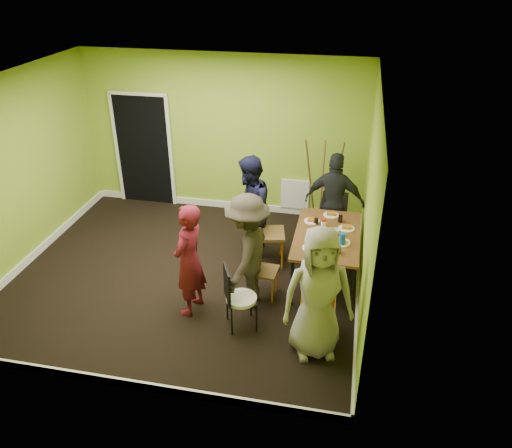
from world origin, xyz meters
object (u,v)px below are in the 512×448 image
(chair_left_near, at_px, (259,265))
(thermos, at_px, (323,228))
(chair_back_end, at_px, (334,211))
(person_back_end, at_px, (334,202))
(dining_table, at_px, (327,238))
(person_standing, at_px, (189,260))
(chair_front_end, at_px, (318,300))
(person_left_near, at_px, (247,252))
(easel, at_px, (322,185))
(blue_bottle, at_px, (342,239))
(person_front_end, at_px, (318,294))
(chair_bentwood, at_px, (236,295))
(orange_bottle, at_px, (326,224))
(chair_left_far, at_px, (263,227))
(person_left_far, at_px, (250,208))

(chair_left_near, relative_size, thermos, 3.93)
(chair_back_end, distance_m, person_back_end, 0.15)
(dining_table, distance_m, person_standing, 1.98)
(chair_front_end, distance_m, thermos, 1.30)
(person_left_near, bearing_deg, easel, 168.05)
(thermos, xyz_separation_m, blue_bottle, (0.27, -0.22, -0.02))
(thermos, bearing_deg, blue_bottle, -39.32)
(blue_bottle, xyz_separation_m, person_standing, (-1.88, -0.81, -0.06))
(chair_front_end, height_order, person_front_end, person_front_end)
(chair_left_near, xyz_separation_m, chair_bentwood, (-0.15, -0.72, 0.01))
(blue_bottle, relative_size, orange_bottle, 2.43)
(dining_table, relative_size, orange_bottle, 20.32)
(orange_bottle, bearing_deg, dining_table, -80.65)
(chair_left_far, height_order, thermos, chair_left_far)
(chair_bentwood, distance_m, thermos, 1.61)
(dining_table, height_order, blue_bottle, blue_bottle)
(chair_front_end, xyz_separation_m, blue_bottle, (0.21, 1.04, 0.27))
(chair_left_near, xyz_separation_m, person_front_end, (0.86, -0.96, 0.35))
(chair_left_near, bearing_deg, chair_left_far, -168.79)
(dining_table, bearing_deg, chair_left_far, 164.91)
(thermos, distance_m, orange_bottle, 0.25)
(person_left_near, xyz_separation_m, person_back_end, (1.01, 1.74, -0.01))
(chair_left_far, bearing_deg, chair_left_near, -4.31)
(easel, relative_size, person_left_far, 0.98)
(chair_bentwood, bearing_deg, person_front_end, 52.23)
(person_left_far, distance_m, person_front_end, 2.29)
(chair_bentwood, relative_size, person_back_end, 0.56)
(chair_front_end, xyz_separation_m, chair_bentwood, (-1.01, 0.01, -0.08))
(chair_front_end, relative_size, person_front_end, 0.61)
(person_standing, bearing_deg, person_left_near, 123.30)
(chair_front_end, relative_size, person_left_near, 0.63)
(thermos, bearing_deg, chair_back_end, 83.25)
(chair_front_end, relative_size, orange_bottle, 13.75)
(orange_bottle, height_order, person_left_far, person_left_far)
(person_left_far, bearing_deg, chair_front_end, 30.08)
(easel, relative_size, blue_bottle, 8.95)
(person_left_far, height_order, person_left_near, person_left_far)
(easel, distance_m, thermos, 1.58)
(person_standing, bearing_deg, chair_front_end, 92.66)
(chair_left_near, bearing_deg, person_left_far, -156.57)
(chair_left_far, distance_m, blue_bottle, 1.30)
(dining_table, distance_m, orange_bottle, 0.24)
(chair_front_end, height_order, person_back_end, person_back_end)
(orange_bottle, distance_m, person_back_end, 0.76)
(chair_front_end, xyz_separation_m, thermos, (-0.06, 1.26, 0.29))
(orange_bottle, distance_m, person_left_far, 1.19)
(thermos, bearing_deg, easel, 95.16)
(person_left_far, bearing_deg, chair_bentwood, 1.64)
(thermos, xyz_separation_m, person_left_far, (-1.14, 0.45, -0.04))
(dining_table, height_order, person_left_far, person_left_far)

